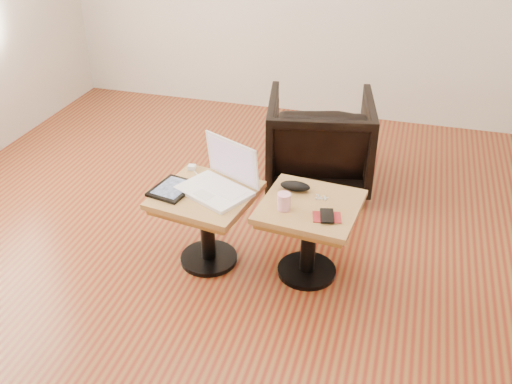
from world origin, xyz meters
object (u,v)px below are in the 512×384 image
(side_table_left, at_px, (206,210))
(side_table_right, at_px, (309,222))
(striped_cup, at_px, (284,201))
(armchair, at_px, (319,141))
(laptop, at_px, (220,181))

(side_table_left, relative_size, side_table_right, 1.04)
(striped_cup, distance_m, armchair, 1.10)
(side_table_right, bearing_deg, laptop, -175.33)
(laptop, relative_size, striped_cup, 5.15)
(side_table_right, distance_m, armchair, 1.01)
(side_table_right, distance_m, striped_cup, 0.22)
(side_table_right, height_order, laptop, laptop)
(armchair, bearing_deg, side_table_right, 86.73)
(striped_cup, height_order, armchair, armchair)
(striped_cup, relative_size, armchair, 0.13)
(side_table_left, relative_size, striped_cup, 6.38)
(laptop, relative_size, armchair, 0.65)
(side_table_right, xyz_separation_m, laptop, (-0.49, 0.01, 0.16))
(laptop, height_order, striped_cup, laptop)
(side_table_left, xyz_separation_m, striped_cup, (0.44, -0.04, 0.16))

